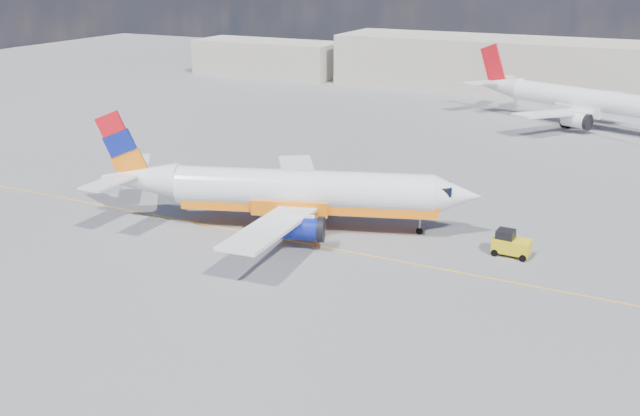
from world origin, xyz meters
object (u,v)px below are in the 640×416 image
at_px(second_jet, 583,102).
at_px(traffic_cone, 316,244).
at_px(main_jet, 291,192).
at_px(gse_tug, 511,244).

bearing_deg(second_jet, traffic_cone, -82.70).
distance_m(main_jet, traffic_cone, 5.14).
distance_m(main_jet, second_jet, 49.82).
distance_m(gse_tug, traffic_cone, 13.75).
distance_m(second_jet, gse_tug, 45.38).
bearing_deg(traffic_cone, main_jet, 141.71).
height_order(second_jet, traffic_cone, second_jet).
xyz_separation_m(main_jet, gse_tug, (16.28, 2.10, -2.12)).
bearing_deg(second_jet, main_jet, -87.24).
relative_size(gse_tug, traffic_cone, 5.40).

